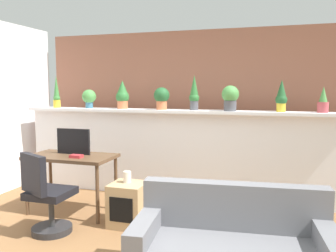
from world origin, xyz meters
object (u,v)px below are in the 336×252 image
(potted_plant_6, at_px, (281,96))
(vase_on_shelf, at_px, (127,177))
(potted_plant_4, at_px, (194,94))
(desk, at_px, (71,162))
(book_on_desk, at_px, (76,156))
(side_cube_shelf, at_px, (128,204))
(tv_monitor, at_px, (73,141))
(potted_plant_1, at_px, (89,97))
(potted_plant_5, at_px, (230,97))
(potted_plant_3, at_px, (162,97))
(potted_plant_7, at_px, (323,101))
(office_chair, at_px, (46,200))
(potted_plant_2, at_px, (122,95))
(potted_plant_0, at_px, (57,94))

(potted_plant_6, xyz_separation_m, vase_on_shelf, (-1.71, -1.16, -0.93))
(potted_plant_4, xyz_separation_m, desk, (-1.37, -1.02, -0.86))
(potted_plant_4, bearing_deg, book_on_desk, -136.98)
(side_cube_shelf, bearing_deg, tv_monitor, 162.94)
(potted_plant_4, relative_size, desk, 0.45)
(side_cube_shelf, relative_size, vase_on_shelf, 3.75)
(potted_plant_1, distance_m, potted_plant_4, 1.68)
(potted_plant_4, height_order, tv_monitor, potted_plant_4)
(potted_plant_5, bearing_deg, tv_monitor, -155.05)
(potted_plant_6, bearing_deg, potted_plant_4, 179.83)
(potted_plant_3, xyz_separation_m, tv_monitor, (-0.90, -0.92, -0.55))
(vase_on_shelf, bearing_deg, desk, 170.03)
(potted_plant_3, bearing_deg, tv_monitor, -134.57)
(potted_plant_1, relative_size, tv_monitor, 0.63)
(potted_plant_7, distance_m, desk, 3.31)
(potted_plant_7, bearing_deg, potted_plant_5, -176.84)
(office_chair, bearing_deg, book_on_desk, 85.58)
(side_cube_shelf, bearing_deg, potted_plant_2, 116.41)
(vase_on_shelf, bearing_deg, office_chair, -144.01)
(potted_plant_1, distance_m, potted_plant_3, 1.20)
(potted_plant_1, height_order, office_chair, potted_plant_1)
(potted_plant_3, bearing_deg, vase_on_shelf, -92.63)
(potted_plant_2, height_order, vase_on_shelf, potted_plant_2)
(side_cube_shelf, distance_m, vase_on_shelf, 0.32)
(vase_on_shelf, bearing_deg, potted_plant_0, 146.43)
(potted_plant_5, xyz_separation_m, potted_plant_7, (1.17, 0.06, -0.05))
(potted_plant_5, distance_m, side_cube_shelf, 1.97)
(potted_plant_4, xyz_separation_m, side_cube_shelf, (-0.51, -1.21, -1.27))
(tv_monitor, distance_m, vase_on_shelf, 0.95)
(potted_plant_3, relative_size, tv_monitor, 0.70)
(potted_plant_5, xyz_separation_m, potted_plant_6, (0.66, 0.05, 0.01))
(potted_plant_0, height_order, potted_plant_2, potted_plant_0)
(potted_plant_5, relative_size, desk, 0.32)
(potted_plant_3, distance_m, potted_plant_6, 1.65)
(potted_plant_6, height_order, side_cube_shelf, potted_plant_6)
(potted_plant_2, distance_m, potted_plant_4, 1.12)
(potted_plant_3, height_order, potted_plant_4, potted_plant_4)
(desk, bearing_deg, potted_plant_4, 36.60)
(potted_plant_2, xyz_separation_m, potted_plant_5, (1.63, -0.08, -0.02))
(potted_plant_1, distance_m, office_chair, 2.06)
(book_on_desk, bearing_deg, potted_plant_6, 25.34)
(potted_plant_6, distance_m, tv_monitor, 2.78)
(desk, height_order, vase_on_shelf, desk)
(potted_plant_7, xyz_separation_m, vase_on_shelf, (-2.22, -1.17, -0.87))
(potted_plant_1, xyz_separation_m, vase_on_shelf, (1.15, -1.18, -0.89))
(potted_plant_1, distance_m, potted_plant_2, 0.57)
(book_on_desk, bearing_deg, potted_plant_3, 56.43)
(side_cube_shelf, bearing_deg, desk, 167.68)
(potted_plant_3, xyz_separation_m, book_on_desk, (-0.74, -1.12, -0.70))
(potted_plant_6, distance_m, book_on_desk, 2.75)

